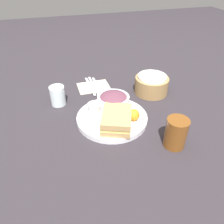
# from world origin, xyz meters

# --- Properties ---
(ground_plane) EXTENTS (4.00, 4.00, 0.00)m
(ground_plane) POSITION_xyz_m (0.00, 0.00, 0.00)
(ground_plane) COLOR #2D282D
(plate) EXTENTS (0.29, 0.29, 0.02)m
(plate) POSITION_xyz_m (0.00, 0.00, 0.01)
(plate) COLOR silver
(plate) RESTS_ON ground_plane
(sandwich) EXTENTS (0.18, 0.16, 0.05)m
(sandwich) POSITION_xyz_m (0.06, -0.00, 0.05)
(sandwich) COLOR tan
(sandwich) RESTS_ON plate
(salad_bowl) EXTENTS (0.13, 0.13, 0.07)m
(salad_bowl) POSITION_xyz_m (-0.06, 0.02, 0.05)
(salad_bowl) COLOR white
(salad_bowl) RESTS_ON plate
(dressing_cup) EXTENTS (0.06, 0.06, 0.04)m
(dressing_cup) POSITION_xyz_m (-0.05, -0.06, 0.04)
(dressing_cup) COLOR #B7B7BC
(dressing_cup) RESTS_ON plate
(orange_wedge) EXTENTS (0.05, 0.05, 0.05)m
(orange_wedge) POSITION_xyz_m (0.05, 0.07, 0.04)
(orange_wedge) COLOR orange
(orange_wedge) RESTS_ON plate
(drink_glass) EXTENTS (0.08, 0.08, 0.11)m
(drink_glass) POSITION_xyz_m (0.20, 0.17, 0.06)
(drink_glass) COLOR brown
(drink_glass) RESTS_ON ground_plane
(bread_basket) EXTENTS (0.16, 0.16, 0.09)m
(bread_basket) POSITION_xyz_m (-0.16, 0.25, 0.04)
(bread_basket) COLOR #997547
(bread_basket) RESTS_ON ground_plane
(napkin) EXTENTS (0.12, 0.16, 0.00)m
(napkin) POSITION_xyz_m (-0.29, -0.01, 0.00)
(napkin) COLOR beige
(napkin) RESTS_ON ground_plane
(fork) EXTENTS (0.19, 0.02, 0.01)m
(fork) POSITION_xyz_m (-0.29, -0.03, 0.01)
(fork) COLOR silver
(fork) RESTS_ON napkin
(knife) EXTENTS (0.20, 0.02, 0.01)m
(knife) POSITION_xyz_m (-0.29, -0.01, 0.01)
(knife) COLOR silver
(knife) RESTS_ON napkin
(spoon) EXTENTS (0.17, 0.02, 0.01)m
(spoon) POSITION_xyz_m (-0.30, 0.01, 0.01)
(spoon) COLOR silver
(spoon) RESTS_ON napkin
(water_glass) EXTENTS (0.07, 0.07, 0.09)m
(water_glass) POSITION_xyz_m (-0.19, -0.20, 0.04)
(water_glass) COLOR silver
(water_glass) RESTS_ON ground_plane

